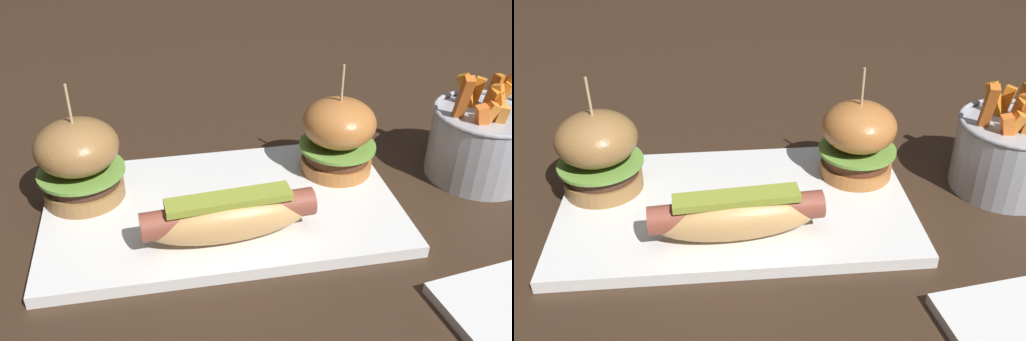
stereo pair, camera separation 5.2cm
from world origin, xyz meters
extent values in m
plane|color=#382619|center=(0.00, 0.00, 0.00)|extent=(3.00, 3.00, 0.00)
cube|color=white|center=(0.00, 0.00, 0.01)|extent=(0.40, 0.24, 0.01)
ellipsoid|color=tan|center=(0.00, -0.06, 0.04)|extent=(0.18, 0.06, 0.05)
cylinder|color=brown|center=(0.00, -0.06, 0.04)|extent=(0.19, 0.04, 0.03)
cube|color=olive|center=(0.00, -0.06, 0.06)|extent=(0.13, 0.04, 0.01)
cylinder|color=olive|center=(-0.16, 0.04, 0.02)|extent=(0.09, 0.09, 0.02)
cylinder|color=#452A1E|center=(-0.16, 0.04, 0.04)|extent=(0.08, 0.08, 0.01)
cylinder|color=#6B9E3D|center=(-0.16, 0.04, 0.05)|extent=(0.10, 0.10, 0.00)
ellipsoid|color=olive|center=(-0.16, 0.04, 0.08)|extent=(0.09, 0.09, 0.06)
cylinder|color=tan|center=(-0.16, 0.04, 0.13)|extent=(0.00, 0.00, 0.06)
cylinder|color=#B96F35|center=(0.15, 0.05, 0.02)|extent=(0.09, 0.09, 0.02)
cylinder|color=#582E1C|center=(0.15, 0.05, 0.04)|extent=(0.08, 0.08, 0.02)
cylinder|color=#6B9E3D|center=(0.15, 0.05, 0.05)|extent=(0.10, 0.10, 0.00)
ellipsoid|color=#B96F35|center=(0.15, 0.05, 0.08)|extent=(0.09, 0.09, 0.06)
cylinder|color=tan|center=(0.15, 0.05, 0.12)|extent=(0.00, 0.00, 0.06)
cylinder|color=#A8AAB2|center=(0.34, 0.02, 0.04)|extent=(0.13, 0.13, 0.09)
torus|color=#A8AAB2|center=(0.34, 0.02, 0.09)|extent=(0.13, 0.13, 0.01)
cube|color=orange|center=(0.35, 0.04, 0.10)|extent=(0.04, 0.05, 0.09)
cube|color=orange|center=(0.32, 0.01, 0.08)|extent=(0.04, 0.02, 0.06)
cube|color=orange|center=(0.30, 0.02, 0.10)|extent=(0.02, 0.04, 0.09)
cube|color=#CC681C|center=(0.34, 0.03, 0.09)|extent=(0.03, 0.02, 0.08)
cube|color=orange|center=(0.34, 0.03, 0.09)|extent=(0.03, 0.04, 0.08)
cube|color=orange|center=(0.34, 0.01, 0.08)|extent=(0.02, 0.02, 0.06)
cube|color=orange|center=(0.32, 0.01, 0.08)|extent=(0.03, 0.02, 0.06)
cube|color=orange|center=(0.33, 0.05, 0.09)|extent=(0.04, 0.04, 0.07)
cube|color=orange|center=(0.33, 0.03, 0.09)|extent=(0.04, 0.03, 0.08)
cube|color=orange|center=(0.33, 0.06, 0.08)|extent=(0.03, 0.02, 0.07)
camera|label=1|loc=(-0.06, -0.54, 0.39)|focal=39.87mm
camera|label=2|loc=(-0.01, -0.55, 0.39)|focal=39.87mm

